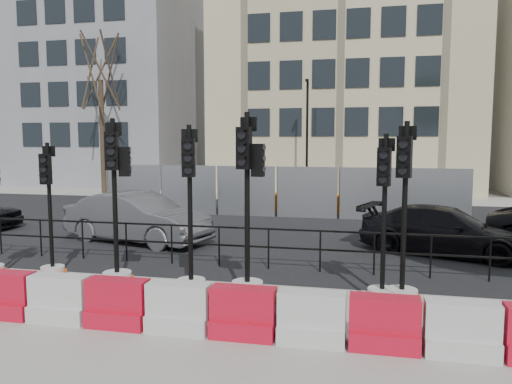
# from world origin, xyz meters

# --- Properties ---
(ground) EXTENTS (120.00, 120.00, 0.00)m
(ground) POSITION_xyz_m (0.00, 0.00, 0.00)
(ground) COLOR #51514C
(ground) RESTS_ON ground
(sidewalk_near) EXTENTS (40.00, 6.00, 0.02)m
(sidewalk_near) POSITION_xyz_m (0.00, -3.00, 0.01)
(sidewalk_near) COLOR gray
(sidewalk_near) RESTS_ON ground
(road) EXTENTS (40.00, 14.00, 0.03)m
(road) POSITION_xyz_m (0.00, 7.00, 0.01)
(road) COLOR black
(road) RESTS_ON ground
(sidewalk_far) EXTENTS (40.00, 4.00, 0.02)m
(sidewalk_far) POSITION_xyz_m (0.00, 16.00, 0.01)
(sidewalk_far) COLOR gray
(sidewalk_far) RESTS_ON ground
(building_grey) EXTENTS (11.00, 9.06, 14.00)m
(building_grey) POSITION_xyz_m (-14.00, 21.99, 7.00)
(building_grey) COLOR gray
(building_grey) RESTS_ON ground
(building_cream) EXTENTS (15.00, 10.06, 18.00)m
(building_cream) POSITION_xyz_m (2.00, 21.99, 9.00)
(building_cream) COLOR beige
(building_cream) RESTS_ON ground
(kerb_railing) EXTENTS (18.00, 0.04, 1.00)m
(kerb_railing) POSITION_xyz_m (0.00, 1.20, 0.69)
(kerb_railing) COLOR black
(kerb_railing) RESTS_ON ground
(heras_fencing) EXTENTS (14.33, 1.72, 2.00)m
(heras_fencing) POSITION_xyz_m (0.57, 9.86, 0.65)
(heras_fencing) COLOR gray
(heras_fencing) RESTS_ON ground
(lamp_post_far) EXTENTS (0.12, 0.56, 6.00)m
(lamp_post_far) POSITION_xyz_m (0.50, 14.98, 3.22)
(lamp_post_far) COLOR black
(lamp_post_far) RESTS_ON ground
(tree_bare_far) EXTENTS (2.00, 2.00, 9.00)m
(tree_bare_far) POSITION_xyz_m (-11.00, 15.50, 6.65)
(tree_bare_far) COLOR #473828
(tree_bare_far) RESTS_ON ground
(barrier_row) EXTENTS (14.65, 0.50, 0.80)m
(barrier_row) POSITION_xyz_m (0.00, -2.80, 0.37)
(barrier_row) COLOR red
(barrier_row) RESTS_ON ground
(traffic_signal_c) EXTENTS (0.59, 0.59, 2.98)m
(traffic_signal_c) POSITION_xyz_m (-3.09, -0.81, 0.62)
(traffic_signal_c) COLOR beige
(traffic_signal_c) RESTS_ON ground
(traffic_signal_d) EXTENTS (0.68, 0.68, 3.46)m
(traffic_signal_d) POSITION_xyz_m (-1.42, -1.12, 0.82)
(traffic_signal_d) COLOR beige
(traffic_signal_d) RESTS_ON ground
(traffic_signal_e) EXTENTS (0.65, 0.65, 3.32)m
(traffic_signal_e) POSITION_xyz_m (0.17, -1.25, 0.69)
(traffic_signal_e) COLOR beige
(traffic_signal_e) RESTS_ON ground
(traffic_signal_f) EXTENTS (0.70, 0.70, 3.54)m
(traffic_signal_f) POSITION_xyz_m (1.28, -1.25, 0.84)
(traffic_signal_f) COLOR beige
(traffic_signal_f) RESTS_ON ground
(traffic_signal_g) EXTENTS (0.62, 0.62, 3.15)m
(traffic_signal_g) POSITION_xyz_m (3.70, -1.01, 0.65)
(traffic_signal_g) COLOR beige
(traffic_signal_g) RESTS_ON ground
(traffic_signal_h) EXTENTS (0.66, 0.66, 3.36)m
(traffic_signal_h) POSITION_xyz_m (4.04, -1.05, 0.69)
(traffic_signal_h) COLOR beige
(traffic_signal_h) RESTS_ON ground
(car_b) EXTENTS (3.84, 5.29, 1.48)m
(car_b) POSITION_xyz_m (-3.17, 3.45, 0.74)
(car_b) COLOR #4C4D51
(car_b) RESTS_ON ground
(car_c) EXTENTS (4.53, 5.52, 1.28)m
(car_c) POSITION_xyz_m (5.45, 3.74, 0.64)
(car_c) COLOR black
(car_c) RESTS_ON ground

